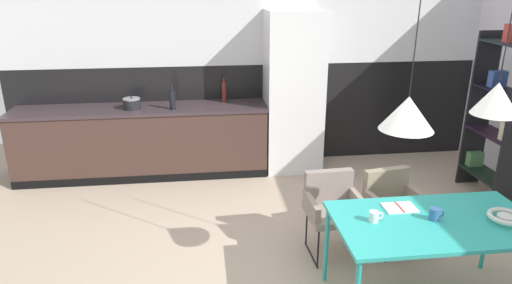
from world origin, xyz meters
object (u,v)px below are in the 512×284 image
object	(u,v)px
dining_table	(435,226)
open_book	(400,208)
bottle_vinegar_dark	(224,92)
pendant_lamp_over_table_far	(496,98)
pendant_lamp_over_table_near	(407,113)
open_shelf_unit	(498,114)
mug_wide_latte	(435,214)
armchair_head_of_table	(332,202)
cooking_pot	(132,104)
refrigerator_column	(293,93)
fruit_bowl	(506,217)
armchair_by_stool	(392,200)
bottle_wine_green	(172,99)
mug_tall_blue	(374,216)

from	to	relation	value
dining_table	open_book	bearing A→B (deg)	131.39
bottle_vinegar_dark	pendant_lamp_over_table_far	size ratio (longest dim) A/B	0.29
pendant_lamp_over_table_near	bottle_vinegar_dark	bearing A→B (deg)	110.19
open_book	open_shelf_unit	world-z (taller)	open_shelf_unit
mug_wide_latte	open_shelf_unit	bearing A→B (deg)	47.14
armchair_head_of_table	cooking_pot	distance (m)	2.89
cooking_pot	open_shelf_unit	distance (m)	4.32
refrigerator_column	pendant_lamp_over_table_near	size ratio (longest dim) A/B	1.71
cooking_pot	fruit_bowl	bearing A→B (deg)	-43.62
fruit_bowl	pendant_lamp_over_table_far	world-z (taller)	pendant_lamp_over_table_far
armchair_by_stool	open_shelf_unit	xyz separation A→B (m)	(1.57, 0.90, 0.53)
bottle_wine_green	open_shelf_unit	distance (m)	3.81
armchair_by_stool	mug_wide_latte	xyz separation A→B (m)	(-0.06, -0.85, 0.31)
dining_table	open_shelf_unit	size ratio (longest dim) A/B	0.76
dining_table	cooking_pot	xyz separation A→B (m)	(-2.57, 2.84, 0.28)
bottle_wine_green	pendant_lamp_over_table_far	world-z (taller)	pendant_lamp_over_table_far
refrigerator_column	mug_tall_blue	xyz separation A→B (m)	(0.04, -2.85, -0.26)
mug_tall_blue	cooking_pot	size ratio (longest dim) A/B	0.52
refrigerator_column	mug_wide_latte	size ratio (longest dim) A/B	18.09
armchair_head_of_table	cooking_pot	size ratio (longest dim) A/B	3.60
open_book	cooking_pot	world-z (taller)	cooking_pot
open_book	bottle_wine_green	distance (m)	3.17
armchair_by_stool	pendant_lamp_over_table_near	xyz separation A→B (m)	(-0.35, -0.83, 1.10)
mug_tall_blue	bottle_wine_green	xyz separation A→B (m)	(-1.59, 2.71, 0.25)
refrigerator_column	dining_table	bearing A→B (deg)	-80.00
armchair_by_stool	mug_wide_latte	bearing A→B (deg)	75.38
mug_wide_latte	pendant_lamp_over_table_far	size ratio (longest dim) A/B	0.10
pendant_lamp_over_table_near	armchair_by_stool	bearing A→B (deg)	66.98
armchair_by_stool	open_book	xyz separation A→B (m)	(-0.24, -0.65, 0.27)
fruit_bowl	cooking_pot	world-z (taller)	cooking_pot
cooking_pot	pendant_lamp_over_table_far	bearing A→B (deg)	-44.76
armchair_head_of_table	pendant_lamp_over_table_far	distance (m)	1.67
dining_table	bottle_vinegar_dark	world-z (taller)	bottle_vinegar_dark
mug_tall_blue	pendant_lamp_over_table_near	bearing A→B (deg)	-1.08
refrigerator_column	pendant_lamp_over_table_near	xyz separation A→B (m)	(0.21, -2.85, 0.53)
dining_table	fruit_bowl	distance (m)	0.51
bottle_wine_green	open_shelf_unit	world-z (taller)	open_shelf_unit
refrigerator_column	bottle_vinegar_dark	bearing A→B (deg)	170.69
open_shelf_unit	pendant_lamp_over_table_near	xyz separation A→B (m)	(-1.92, -1.72, 0.57)
pendant_lamp_over_table_near	pendant_lamp_over_table_far	xyz separation A→B (m)	(0.61, -0.05, 0.10)
armchair_head_of_table	mug_tall_blue	world-z (taller)	mug_tall_blue
refrigerator_column	fruit_bowl	world-z (taller)	refrigerator_column
dining_table	fruit_bowl	world-z (taller)	fruit_bowl
mug_tall_blue	dining_table	bearing A→B (deg)	-5.40
open_book	bottle_wine_green	xyz separation A→B (m)	(-1.87, 2.54, 0.29)
open_shelf_unit	armchair_head_of_table	bearing A→B (deg)	-66.61
armchair_by_stool	mug_wide_latte	distance (m)	0.91
armchair_by_stool	fruit_bowl	world-z (taller)	fruit_bowl
dining_table	open_shelf_unit	bearing A→B (deg)	47.56
armchair_by_stool	open_shelf_unit	distance (m)	1.88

